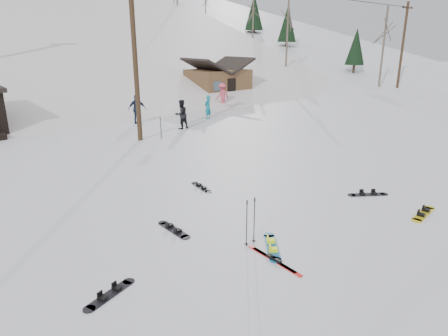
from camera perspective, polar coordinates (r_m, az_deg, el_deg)
ground at (r=10.98m, az=12.90°, el=-11.61°), size 200.00×200.00×0.00m
ridge_right at (r=73.93m, az=1.19°, el=5.14°), size 45.66×93.98×54.59m
treeline_right at (r=64.96m, az=4.43°, el=13.14°), size 20.00×60.00×10.00m
utility_pole at (r=22.06m, az=-12.65°, el=15.81°), size 2.00×0.26×9.00m
utility_pole_right at (r=47.48m, az=24.16°, el=15.63°), size 2.00×0.26×9.00m
trail_sign at (r=22.55m, az=-9.06°, el=7.33°), size 0.50×0.09×1.85m
cabin at (r=37.64m, az=-0.88°, el=12.04°), size 5.39×4.40×3.77m
hero_snowboard at (r=10.99m, az=6.87°, el=-11.06°), size 1.11×1.38×0.12m
hero_skis at (r=10.41m, az=7.13°, el=-12.85°), size 0.13×1.86×0.10m
ski_poles at (r=10.78m, az=3.80°, el=-7.64°), size 0.37×0.10×1.34m
board_scatter_a at (r=9.47m, az=-15.99°, el=-16.92°), size 1.34×0.68×0.10m
board_scatter_b at (r=11.90m, az=-7.21°, el=-8.69°), size 0.32×1.49×0.10m
board_scatter_d at (r=15.26m, az=19.88°, el=-3.54°), size 1.30×0.94×0.10m
board_scatter_e at (r=14.31m, az=26.59°, el=-5.82°), size 1.62×0.53×0.11m
board_scatter_f at (r=15.08m, az=-3.27°, el=-2.71°), size 0.38×1.34×0.09m
skier_teal at (r=28.17m, az=-2.33°, el=8.68°), size 0.69×0.57×1.64m
skier_dark at (r=25.04m, az=-6.12°, el=7.62°), size 0.93×0.75×1.80m
skier_pink at (r=33.27m, az=-0.24°, el=10.37°), size 1.29×0.79×1.93m
skier_navy at (r=27.05m, az=-12.30°, el=8.22°), size 1.22×0.96×1.93m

